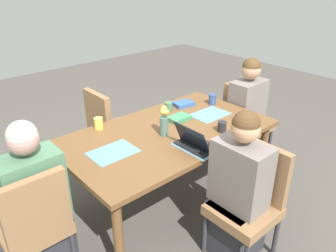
{
  "coord_description": "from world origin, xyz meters",
  "views": [
    {
      "loc": [
        1.71,
        1.93,
        2.04
      ],
      "look_at": [
        0.0,
        0.0,
        0.79
      ],
      "focal_mm": 35.45,
      "sensor_mm": 36.0,
      "label": 1
    }
  ],
  "objects_px": {
    "coffee_mug_centre_left": "(168,107)",
    "dining_table": "(168,139)",
    "flower_vase": "(164,121)",
    "book_red_cover": "(183,104)",
    "chair_far_left_near": "(251,197)",
    "chair_head_right_left_far": "(34,222)",
    "book_blue_cover": "(179,118)",
    "chair_near_right_near": "(109,126)",
    "coffee_mug_centre_right": "(212,99)",
    "person_head_left_left_mid": "(246,118)",
    "coffee_mug_near_left": "(99,123)",
    "person_head_right_left_far": "(38,209)",
    "person_far_left_near": "(238,195)",
    "coffee_mug_near_right": "(222,127)",
    "laptop_far_left_near": "(195,143)",
    "chair_head_left_left_mid": "(243,116)"
  },
  "relations": [
    {
      "from": "person_far_left_near",
      "to": "coffee_mug_near_right",
      "type": "distance_m",
      "value": 0.66
    },
    {
      "from": "person_far_left_near",
      "to": "book_red_cover",
      "type": "distance_m",
      "value": 1.27
    },
    {
      "from": "person_far_left_near",
      "to": "person_head_left_left_mid",
      "type": "height_order",
      "value": "same"
    },
    {
      "from": "chair_far_left_near",
      "to": "coffee_mug_centre_right",
      "type": "relative_size",
      "value": 8.3
    },
    {
      "from": "chair_near_right_near",
      "to": "chair_far_left_near",
      "type": "bearing_deg",
      "value": 94.43
    },
    {
      "from": "coffee_mug_centre_left",
      "to": "coffee_mug_centre_right",
      "type": "distance_m",
      "value": 0.49
    },
    {
      "from": "chair_far_left_near",
      "to": "coffee_mug_centre_right",
      "type": "bearing_deg",
      "value": -124.55
    },
    {
      "from": "person_head_right_left_far",
      "to": "coffee_mug_centre_right",
      "type": "bearing_deg",
      "value": -175.55
    },
    {
      "from": "chair_far_left_near",
      "to": "chair_head_left_left_mid",
      "type": "relative_size",
      "value": 1.0
    },
    {
      "from": "person_far_left_near",
      "to": "coffee_mug_near_right",
      "type": "relative_size",
      "value": 13.32
    },
    {
      "from": "chair_head_right_left_far",
      "to": "laptop_far_left_near",
      "type": "height_order",
      "value": "laptop_far_left_near"
    },
    {
      "from": "chair_near_right_near",
      "to": "coffee_mug_centre_left",
      "type": "xyz_separation_m",
      "value": [
        -0.38,
        0.53,
        0.28
      ]
    },
    {
      "from": "coffee_mug_near_right",
      "to": "chair_head_right_left_far",
      "type": "bearing_deg",
      "value": -8.98
    },
    {
      "from": "dining_table",
      "to": "chair_far_left_near",
      "type": "relative_size",
      "value": 2.05
    },
    {
      "from": "coffee_mug_centre_right",
      "to": "book_blue_cover",
      "type": "relative_size",
      "value": 0.54
    },
    {
      "from": "person_head_right_left_far",
      "to": "chair_head_left_left_mid",
      "type": "bearing_deg",
      "value": -178.72
    },
    {
      "from": "chair_far_left_near",
      "to": "chair_head_right_left_far",
      "type": "relative_size",
      "value": 1.0
    },
    {
      "from": "person_far_left_near",
      "to": "coffee_mug_centre_left",
      "type": "height_order",
      "value": "person_far_left_near"
    },
    {
      "from": "person_head_left_left_mid",
      "to": "book_blue_cover",
      "type": "distance_m",
      "value": 0.95
    },
    {
      "from": "person_head_left_left_mid",
      "to": "chair_head_right_left_far",
      "type": "distance_m",
      "value": 2.39
    },
    {
      "from": "chair_far_left_near",
      "to": "book_blue_cover",
      "type": "xyz_separation_m",
      "value": [
        -0.17,
        -0.96,
        0.26
      ]
    },
    {
      "from": "chair_head_right_left_far",
      "to": "person_far_left_near",
      "type": "bearing_deg",
      "value": 148.8
    },
    {
      "from": "person_head_right_left_far",
      "to": "chair_near_right_near",
      "type": "distance_m",
      "value": 1.39
    },
    {
      "from": "coffee_mug_near_right",
      "to": "book_red_cover",
      "type": "relative_size",
      "value": 0.45
    },
    {
      "from": "coffee_mug_centre_left",
      "to": "book_blue_cover",
      "type": "xyz_separation_m",
      "value": [
        0.07,
        0.23,
        -0.02
      ]
    },
    {
      "from": "chair_head_right_left_far",
      "to": "person_head_right_left_far",
      "type": "height_order",
      "value": "person_head_right_left_far"
    },
    {
      "from": "person_far_left_near",
      "to": "flower_vase",
      "type": "distance_m",
      "value": 0.84
    },
    {
      "from": "person_head_left_left_mid",
      "to": "coffee_mug_near_left",
      "type": "height_order",
      "value": "person_head_left_left_mid"
    },
    {
      "from": "flower_vase",
      "to": "person_far_left_near",
      "type": "bearing_deg",
      "value": 93.89
    },
    {
      "from": "chair_head_left_left_mid",
      "to": "chair_near_right_near",
      "type": "bearing_deg",
      "value": -31.81
    },
    {
      "from": "chair_head_left_left_mid",
      "to": "coffee_mug_near_right",
      "type": "xyz_separation_m",
      "value": [
        0.85,
        0.38,
        0.28
      ]
    },
    {
      "from": "dining_table",
      "to": "person_far_left_near",
      "type": "relative_size",
      "value": 1.54
    },
    {
      "from": "person_head_left_left_mid",
      "to": "laptop_far_left_near",
      "type": "xyz_separation_m",
      "value": [
        1.17,
        0.36,
        0.25
      ]
    },
    {
      "from": "dining_table",
      "to": "chair_head_left_left_mid",
      "type": "distance_m",
      "value": 1.21
    },
    {
      "from": "chair_far_left_near",
      "to": "coffee_mug_centre_left",
      "type": "xyz_separation_m",
      "value": [
        -0.25,
        -1.19,
        0.28
      ]
    },
    {
      "from": "chair_head_right_left_far",
      "to": "laptop_far_left_near",
      "type": "relative_size",
      "value": 2.81
    },
    {
      "from": "coffee_mug_centre_left",
      "to": "dining_table",
      "type": "bearing_deg",
      "value": 48.02
    },
    {
      "from": "flower_vase",
      "to": "book_red_cover",
      "type": "distance_m",
      "value": 0.69
    },
    {
      "from": "person_head_right_left_far",
      "to": "chair_near_right_near",
      "type": "height_order",
      "value": "person_head_right_left_far"
    },
    {
      "from": "dining_table",
      "to": "book_red_cover",
      "type": "distance_m",
      "value": 0.61
    },
    {
      "from": "dining_table",
      "to": "coffee_mug_centre_left",
      "type": "xyz_separation_m",
      "value": [
        -0.3,
        -0.33,
        0.12
      ]
    },
    {
      "from": "person_far_left_near",
      "to": "chair_near_right_near",
      "type": "relative_size",
      "value": 1.33
    },
    {
      "from": "person_head_left_left_mid",
      "to": "chair_near_right_near",
      "type": "xyz_separation_m",
      "value": [
        1.22,
        -0.87,
        -0.03
      ]
    },
    {
      "from": "chair_head_left_left_mid",
      "to": "person_head_right_left_far",
      "type": "relative_size",
      "value": 0.75
    },
    {
      "from": "book_blue_cover",
      "to": "coffee_mug_near_right",
      "type": "bearing_deg",
      "value": 106.53
    },
    {
      "from": "flower_vase",
      "to": "chair_near_right_near",
      "type": "bearing_deg",
      "value": -89.59
    },
    {
      "from": "person_far_left_near",
      "to": "laptop_far_left_near",
      "type": "bearing_deg",
      "value": -88.82
    },
    {
      "from": "person_head_left_left_mid",
      "to": "chair_far_left_near",
      "type": "bearing_deg",
      "value": 38.15
    },
    {
      "from": "laptop_far_left_near",
      "to": "book_blue_cover",
      "type": "xyz_separation_m",
      "value": [
        -0.26,
        -0.46,
        -0.02
      ]
    },
    {
      "from": "chair_far_left_near",
      "to": "book_blue_cover",
      "type": "bearing_deg",
      "value": -100.16
    }
  ]
}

